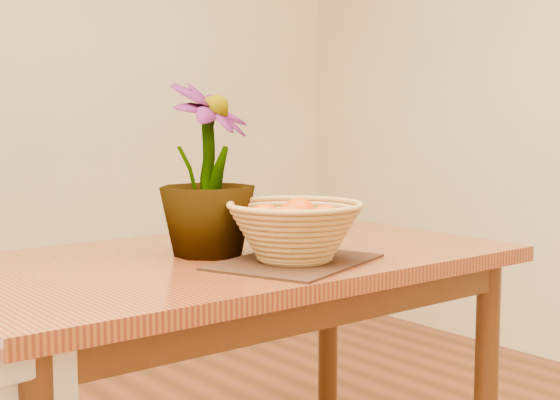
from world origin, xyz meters
TOP-DOWN VIEW (x-y plane):
  - table at (0.00, 0.30)m, footprint 1.40×0.80m
  - placemat at (0.05, 0.11)m, footprint 0.46×0.40m
  - wicker_basket at (0.05, 0.11)m, footprint 0.32×0.32m
  - orange_pile at (0.05, 0.11)m, footprint 0.19×0.18m
  - potted_plant at (-0.05, 0.32)m, footprint 0.32×0.32m

SIDE VIEW (x-z plane):
  - table at x=0.00m, z-range 0.29..1.04m
  - placemat at x=0.05m, z-range 0.75..0.76m
  - wicker_basket at x=0.05m, z-range 0.75..0.88m
  - orange_pile at x=0.05m, z-range 0.81..0.89m
  - potted_plant at x=-0.05m, z-range 0.75..1.18m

